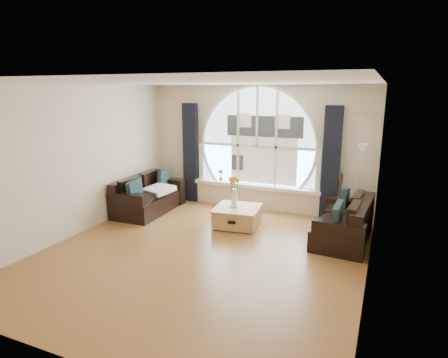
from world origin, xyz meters
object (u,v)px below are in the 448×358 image
coffee_chest (237,215)px  vase_flowers (234,187)px  sofa_left (149,194)px  sofa_right (344,219)px  guitar (339,198)px  potted_plant (221,175)px  floor_lamp (359,185)px

coffee_chest → vase_flowers: 0.56m
sofa_left → sofa_right: size_ratio=1.04×
guitar → potted_plant: bearing=-165.6°
sofa_right → potted_plant: 3.10m
sofa_right → coffee_chest: (-1.97, -0.05, -0.19)m
sofa_left → sofa_right: sofa_left is taller
coffee_chest → vase_flowers: vase_flowers is taller
sofa_right → floor_lamp: bearing=85.3°
sofa_right → coffee_chest: sofa_right is taller
coffee_chest → sofa_left: bearing=170.9°
coffee_chest → vase_flowers: size_ratio=1.21×
vase_flowers → guitar: size_ratio=0.66×
coffee_chest → vase_flowers: (-0.08, 0.04, 0.56)m
vase_flowers → potted_plant: vase_flowers is taller
vase_flowers → guitar: vase_flowers is taller
sofa_right → floor_lamp: (0.15, 0.97, 0.40)m
sofa_right → guitar: guitar is taller
vase_flowers → floor_lamp: floor_lamp is taller
sofa_left → guitar: size_ratio=1.60×
potted_plant → floor_lamp: bearing=-3.5°
coffee_chest → guitar: size_ratio=0.80×
sofa_right → vase_flowers: size_ratio=2.33×
sofa_left → floor_lamp: size_ratio=1.06×
sofa_left → potted_plant: potted_plant is taller
sofa_left → guitar: (3.89, 0.84, 0.13)m
vase_flowers → potted_plant: (-0.81, 1.17, -0.08)m
sofa_left → vase_flowers: vase_flowers is taller
potted_plant → sofa_right: bearing=-22.0°
floor_lamp → potted_plant: size_ratio=5.85×
sofa_left → guitar: bearing=10.2°
floor_lamp → guitar: size_ratio=1.51×
coffee_chest → guitar: guitar is taller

